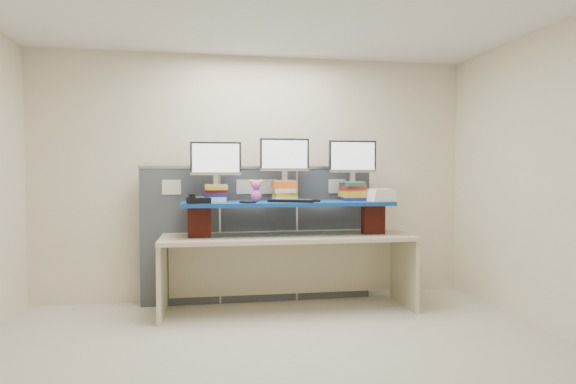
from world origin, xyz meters
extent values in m
cube|color=#EFE2C5|center=(0.00, 0.00, 1.40)|extent=(5.00, 4.00, 2.80)
cube|color=beige|center=(0.00, 0.00, 0.00)|extent=(5.00, 4.00, 0.01)
cube|color=#3E4349|center=(-0.87, 1.78, 0.75)|extent=(0.85, 0.05, 1.50)
cube|color=#3E4349|center=(0.00, 1.78, 0.75)|extent=(0.85, 0.05, 1.50)
cube|color=#3E4349|center=(0.87, 1.78, 0.75)|extent=(0.85, 0.05, 1.50)
cube|color=#A8AAAF|center=(0.00, 1.78, 1.51)|extent=(2.60, 0.06, 0.03)
cube|color=silver|center=(-0.95, 1.75, 1.30)|extent=(0.20, 0.00, 0.16)
cube|color=silver|center=(-0.15, 1.75, 1.30)|extent=(0.20, 0.00, 0.16)
cube|color=silver|center=(0.10, 1.75, 1.30)|extent=(0.20, 0.00, 0.16)
cube|color=silver|center=(0.90, 1.75, 1.30)|extent=(0.20, 0.00, 0.16)
cube|color=beige|center=(0.27, 1.38, 0.78)|extent=(2.64, 0.81, 0.04)
cube|color=beige|center=(-1.03, 1.40, 0.38)|extent=(0.05, 0.71, 0.76)
cube|color=beige|center=(1.56, 1.36, 0.38)|extent=(0.05, 0.71, 0.76)
cube|color=maroon|center=(-0.65, 1.35, 0.96)|extent=(0.23, 0.13, 0.31)
cube|color=maroon|center=(1.18, 1.32, 0.96)|extent=(0.23, 0.13, 0.31)
cube|color=navy|center=(0.27, 1.38, 1.13)|extent=(2.20, 0.58, 0.04)
cube|color=silver|center=(-0.48, 1.51, 1.18)|extent=(0.23, 0.29, 0.05)
cube|color=navy|center=(-0.49, 1.51, 1.22)|extent=(0.26, 0.29, 0.04)
cube|color=#A41228|center=(-0.47, 1.52, 1.26)|extent=(0.24, 0.28, 0.03)
cube|color=gold|center=(-0.48, 1.50, 1.30)|extent=(0.23, 0.29, 0.04)
cube|color=silver|center=(0.25, 1.50, 1.17)|extent=(0.23, 0.28, 0.04)
cube|color=gold|center=(0.25, 1.51, 1.22)|extent=(0.23, 0.30, 0.05)
cube|color=silver|center=(0.25, 1.50, 1.27)|extent=(0.24, 0.30, 0.04)
cube|color=orange|center=(0.24, 1.51, 1.31)|extent=(0.27, 0.31, 0.03)
cube|color=orange|center=(0.24, 1.49, 1.34)|extent=(0.24, 0.26, 0.04)
cube|color=navy|center=(1.00, 1.49, 1.17)|extent=(0.22, 0.28, 0.03)
cube|color=gold|center=(1.00, 1.50, 1.21)|extent=(0.23, 0.30, 0.05)
cube|color=gold|center=(1.01, 1.50, 1.25)|extent=(0.26, 0.28, 0.03)
cube|color=#A41228|center=(1.01, 1.49, 1.29)|extent=(0.26, 0.28, 0.04)
cube|color=#1A6431|center=(1.00, 1.50, 1.33)|extent=(0.22, 0.30, 0.04)
cube|color=#97979B|center=(-0.48, 1.51, 1.33)|extent=(0.23, 0.15, 0.02)
cube|color=#97979B|center=(-0.48, 1.51, 1.38)|extent=(0.05, 0.04, 0.10)
cube|color=black|center=(-0.48, 1.51, 1.60)|extent=(0.53, 0.04, 0.35)
cube|color=silver|center=(-0.48, 1.49, 1.60)|extent=(0.49, 0.01, 0.31)
cube|color=#97979B|center=(0.25, 1.50, 1.37)|extent=(0.23, 0.15, 0.02)
cube|color=#97979B|center=(0.25, 1.50, 1.43)|extent=(0.05, 0.04, 0.10)
cube|color=black|center=(0.25, 1.50, 1.65)|extent=(0.53, 0.04, 0.35)
cube|color=silver|center=(0.25, 1.48, 1.65)|extent=(0.49, 0.01, 0.31)
cube|color=#97979B|center=(1.00, 1.49, 1.36)|extent=(0.23, 0.15, 0.02)
cube|color=#97979B|center=(1.00, 1.49, 1.41)|extent=(0.05, 0.04, 0.10)
cube|color=black|center=(1.00, 1.49, 1.63)|extent=(0.53, 0.04, 0.35)
cube|color=silver|center=(1.00, 1.47, 1.63)|extent=(0.49, 0.01, 0.31)
cube|color=black|center=(0.28, 1.27, 1.17)|extent=(0.50, 0.32, 0.03)
cube|color=#303133|center=(0.28, 1.27, 1.18)|extent=(0.42, 0.25, 0.00)
ellipsoid|color=black|center=(0.56, 1.27, 1.17)|extent=(0.08, 0.11, 0.03)
cube|color=black|center=(-0.66, 1.25, 1.18)|extent=(0.25, 0.23, 0.06)
cube|color=#303133|center=(-0.66, 1.25, 1.21)|extent=(0.13, 0.13, 0.01)
cube|color=black|center=(-0.72, 1.24, 1.23)|extent=(0.08, 0.21, 0.04)
torus|color=black|center=(-0.17, 1.23, 1.16)|extent=(0.21, 0.21, 0.02)
ellipsoid|color=pink|center=(-0.06, 1.46, 1.22)|extent=(0.11, 0.10, 0.13)
sphere|color=pink|center=(-0.06, 1.46, 1.33)|extent=(0.10, 0.10, 0.10)
sphere|color=yellow|center=(-0.11, 1.46, 1.36)|extent=(0.04, 0.04, 0.04)
sphere|color=yellow|center=(-0.02, 1.46, 1.36)|extent=(0.04, 0.04, 0.04)
cube|color=white|center=(1.26, 1.30, 1.17)|extent=(0.30, 0.25, 0.03)
cube|color=white|center=(1.26, 1.30, 1.20)|extent=(0.29, 0.24, 0.03)
cube|color=white|center=(1.26, 1.30, 1.23)|extent=(0.27, 0.23, 0.03)
cube|color=white|center=(1.26, 1.30, 1.27)|extent=(0.26, 0.22, 0.03)
camera|label=1|loc=(-0.60, -3.58, 1.46)|focal=30.00mm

